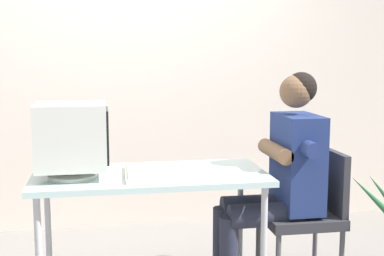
{
  "coord_description": "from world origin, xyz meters",
  "views": [
    {
      "loc": [
        -0.26,
        -2.89,
        1.42
      ],
      "look_at": [
        0.24,
        0.0,
        1.0
      ],
      "focal_mm": 49.53,
      "sensor_mm": 36.0,
      "label": 1
    }
  ],
  "objects_px": {
    "crt_monitor": "(72,137)",
    "desk": "(150,184)",
    "office_chair": "(309,208)",
    "keyboard": "(141,172)",
    "person_seated": "(280,174)"
  },
  "relations": [
    {
      "from": "desk",
      "to": "keyboard",
      "type": "bearing_deg",
      "value": -146.28
    },
    {
      "from": "crt_monitor",
      "to": "desk",
      "type": "bearing_deg",
      "value": 4.72
    },
    {
      "from": "keyboard",
      "to": "person_seated",
      "type": "distance_m",
      "value": 0.83
    },
    {
      "from": "keyboard",
      "to": "person_seated",
      "type": "xyz_separation_m",
      "value": [
        0.83,
        0.07,
        -0.06
      ]
    },
    {
      "from": "crt_monitor",
      "to": "keyboard",
      "type": "relative_size",
      "value": 0.94
    },
    {
      "from": "desk",
      "to": "person_seated",
      "type": "distance_m",
      "value": 0.77
    },
    {
      "from": "office_chair",
      "to": "person_seated",
      "type": "height_order",
      "value": "person_seated"
    },
    {
      "from": "desk",
      "to": "office_chair",
      "type": "xyz_separation_m",
      "value": [
        0.96,
        0.03,
        -0.2
      ]
    },
    {
      "from": "desk",
      "to": "person_seated",
      "type": "bearing_deg",
      "value": 2.41
    },
    {
      "from": "desk",
      "to": "person_seated",
      "type": "height_order",
      "value": "person_seated"
    },
    {
      "from": "keyboard",
      "to": "desk",
      "type": "bearing_deg",
      "value": 33.72
    },
    {
      "from": "keyboard",
      "to": "office_chair",
      "type": "distance_m",
      "value": 1.05
    },
    {
      "from": "office_chair",
      "to": "person_seated",
      "type": "xyz_separation_m",
      "value": [
        -0.19,
        0.0,
        0.22
      ]
    },
    {
      "from": "crt_monitor",
      "to": "office_chair",
      "type": "height_order",
      "value": "crt_monitor"
    },
    {
      "from": "office_chair",
      "to": "desk",
      "type": "bearing_deg",
      "value": -178.07
    }
  ]
}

